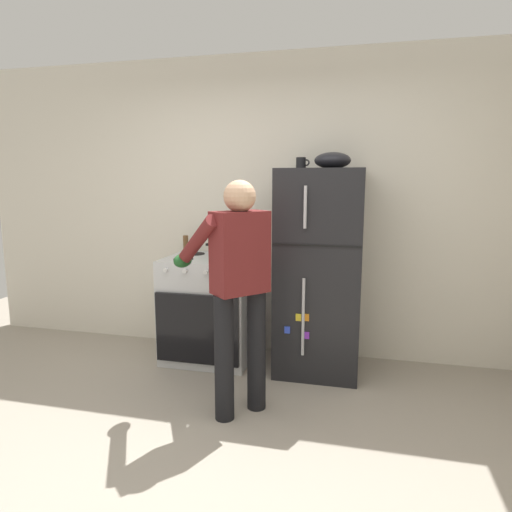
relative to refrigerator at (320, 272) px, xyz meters
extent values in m
plane|color=#9E9384|center=(-0.45, -1.57, -0.84)|extent=(8.00, 8.00, 0.00)
cube|color=silver|center=(-0.45, 0.38, 0.51)|extent=(6.00, 0.10, 2.70)
cube|color=black|center=(0.00, 0.00, 0.00)|extent=(0.68, 0.68, 1.69)
cube|color=black|center=(0.00, -0.34, 0.27)|extent=(0.67, 0.01, 0.01)
cylinder|color=#B7B7BC|center=(-0.08, -0.36, -0.29)|extent=(0.02, 0.02, 0.61)
cylinder|color=#B7B7BC|center=(-0.08, -0.36, 0.56)|extent=(0.02, 0.02, 0.32)
cube|color=purple|center=(-0.06, -0.35, -0.44)|extent=(0.04, 0.01, 0.06)
cube|color=blue|center=(-0.21, -0.35, -0.41)|extent=(0.04, 0.01, 0.06)
cube|color=orange|center=(-0.06, -0.35, -0.29)|extent=(0.04, 0.01, 0.06)
cube|color=yellow|center=(-0.12, -0.35, -0.30)|extent=(0.04, 0.01, 0.06)
cube|color=silver|center=(-0.97, 0.00, -0.38)|extent=(0.76, 0.64, 0.93)
cube|color=black|center=(-0.97, -0.32, -0.45)|extent=(0.53, 0.01, 0.33)
cylinder|color=black|center=(-1.16, -0.14, 0.09)|extent=(0.17, 0.17, 0.01)
cylinder|color=black|center=(-0.79, -0.14, 0.09)|extent=(0.17, 0.17, 0.01)
cylinder|color=black|center=(-1.16, 0.14, 0.09)|extent=(0.17, 0.17, 0.01)
cylinder|color=black|center=(-0.79, 0.14, 0.09)|extent=(0.17, 0.17, 0.01)
cylinder|color=silver|center=(-1.23, -0.33, 0.02)|extent=(0.04, 0.03, 0.04)
cylinder|color=silver|center=(-1.06, -0.33, 0.02)|extent=(0.04, 0.03, 0.04)
cylinder|color=silver|center=(-0.88, -0.33, 0.02)|extent=(0.04, 0.03, 0.04)
cylinder|color=silver|center=(-0.71, -0.33, 0.02)|extent=(0.04, 0.03, 0.04)
cube|color=black|center=(-0.97, -0.33, -0.47)|extent=(0.72, 0.03, 0.59)
cylinder|color=black|center=(-0.53, -0.98, -0.41)|extent=(0.13, 0.13, 0.86)
cylinder|color=black|center=(-0.35, -0.79, -0.41)|extent=(0.13, 0.13, 0.86)
cube|color=maroon|center=(-0.44, -0.89, 0.29)|extent=(0.39, 0.40, 0.54)
sphere|color=tan|center=(-0.44, -0.89, 0.65)|extent=(0.21, 0.21, 0.21)
sphere|color=#303030|center=(-0.44, -0.89, 0.61)|extent=(0.15, 0.15, 0.15)
cylinder|color=maroon|center=(-0.74, -0.88, 0.35)|extent=(0.44, 0.41, 0.40)
cylinder|color=maroon|center=(-0.47, -0.59, 0.35)|extent=(0.44, 0.41, 0.40)
ellipsoid|color=#1E5123|center=(-0.91, -0.73, 0.18)|extent=(0.12, 0.18, 0.10)
ellipsoid|color=#1E5123|center=(-0.64, -0.43, 0.18)|extent=(0.12, 0.18, 0.10)
cylinder|color=#236638|center=(-0.81, -0.05, 0.16)|extent=(0.23, 0.23, 0.14)
cube|color=black|center=(-0.95, -0.05, 0.21)|extent=(0.05, 0.03, 0.02)
cube|color=black|center=(-0.67, -0.05, 0.21)|extent=(0.05, 0.03, 0.02)
cylinder|color=black|center=(-0.18, 0.05, 0.89)|extent=(0.08, 0.08, 0.10)
torus|color=black|center=(-0.14, 0.05, 0.90)|extent=(0.06, 0.01, 0.06)
cylinder|color=brown|center=(-1.27, 0.20, 0.17)|extent=(0.05, 0.05, 0.16)
ellipsoid|color=black|center=(0.08, 0.00, 0.91)|extent=(0.29, 0.29, 0.13)
camera|label=1|loc=(0.33, -3.65, 0.75)|focal=31.17mm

